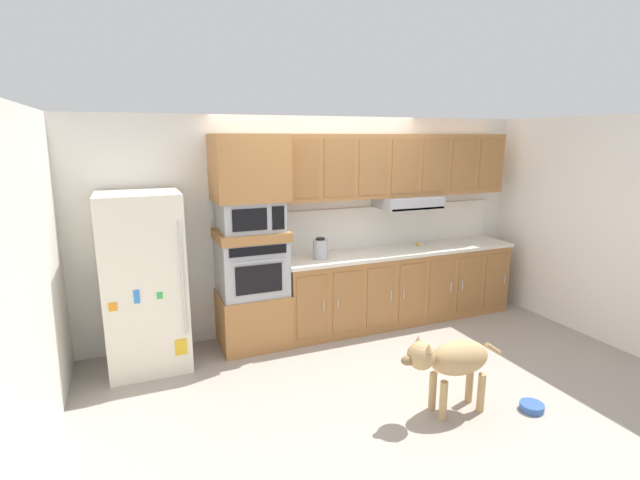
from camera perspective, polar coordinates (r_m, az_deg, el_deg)
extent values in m
plane|color=#9E9389|center=(5.08, 4.56, -14.10)|extent=(9.60, 9.60, 0.00)
cube|color=silver|center=(5.65, -0.32, 2.08)|extent=(6.20, 0.12, 2.50)
cube|color=silver|center=(4.22, -31.38, -3.40)|extent=(0.12, 7.10, 2.50)
cube|color=white|center=(6.42, 27.65, 1.91)|extent=(0.12, 7.10, 2.50)
cube|color=silver|center=(4.92, -20.59, -4.78)|extent=(0.76, 0.70, 1.76)
cylinder|color=silver|center=(4.55, -16.35, -4.52)|extent=(0.02, 0.02, 1.10)
cube|color=green|center=(4.60, -18.92, -6.41)|extent=(0.05, 0.01, 0.06)
cube|color=gold|center=(4.80, -16.55, -12.38)|extent=(0.11, 0.01, 0.16)
cube|color=#337FDB|center=(4.59, -21.42, -6.44)|extent=(0.05, 0.01, 0.13)
cube|color=orange|center=(4.61, -23.90, -7.46)|extent=(0.07, 0.01, 0.08)
cube|color=#A8703D|center=(5.31, -8.11, -9.44)|extent=(0.74, 0.62, 0.60)
cube|color=#A8AAAF|center=(5.12, -8.32, -3.19)|extent=(0.70, 0.58, 0.60)
cube|color=black|center=(4.86, -7.43, -4.76)|extent=(0.49, 0.01, 0.30)
cube|color=black|center=(4.78, -7.53, -1.32)|extent=(0.59, 0.01, 0.09)
cylinder|color=#A8AAAF|center=(4.78, -7.42, -2.61)|extent=(0.56, 0.02, 0.02)
cube|color=#A8703D|center=(5.03, -8.44, 0.64)|extent=(0.74, 0.62, 0.10)
cube|color=#A8AAAF|center=(5.00, -8.52, 3.00)|extent=(0.64, 0.53, 0.32)
cube|color=black|center=(4.72, -8.54, 2.44)|extent=(0.35, 0.01, 0.22)
cube|color=black|center=(4.80, -5.11, 2.69)|extent=(0.13, 0.01, 0.24)
cube|color=#A8703D|center=(4.94, -8.71, 8.73)|extent=(0.74, 0.62, 0.68)
cube|color=#A8703D|center=(5.96, 9.54, -5.58)|extent=(2.99, 0.60, 0.88)
cube|color=#9A6738|center=(5.15, -0.93, -8.15)|extent=(0.36, 0.01, 0.70)
cylinder|color=#BCBCC1|center=(5.18, 0.46, -8.02)|extent=(0.01, 0.01, 0.12)
cube|color=#9A6738|center=(5.31, 3.39, -7.52)|extent=(0.36, 0.01, 0.70)
cylinder|color=#BCBCC1|center=(5.24, 2.19, -7.76)|extent=(0.01, 0.01, 0.12)
cube|color=#9A6738|center=(5.50, 7.43, -6.89)|extent=(0.36, 0.01, 0.70)
cylinder|color=#BCBCC1|center=(5.55, 8.66, -6.74)|extent=(0.01, 0.01, 0.12)
cube|color=#9A6738|center=(5.71, 11.17, -6.27)|extent=(0.36, 0.01, 0.70)
cylinder|color=#BCBCC1|center=(5.63, 10.16, -6.49)|extent=(0.01, 0.01, 0.12)
cube|color=#9A6738|center=(5.95, 14.62, -5.67)|extent=(0.36, 0.01, 0.70)
cylinder|color=#BCBCC1|center=(6.01, 15.68, -5.54)|extent=(0.01, 0.01, 0.12)
cube|color=#9A6738|center=(6.21, 17.78, -5.11)|extent=(0.36, 0.01, 0.70)
cylinder|color=#BCBCC1|center=(6.12, 16.95, -5.31)|extent=(0.01, 0.01, 0.12)
cube|color=#9A6738|center=(6.49, 20.68, -4.57)|extent=(0.36, 0.01, 0.70)
cylinder|color=#BCBCC1|center=(6.56, 21.59, -4.45)|extent=(0.01, 0.01, 0.12)
cube|color=silver|center=(5.84, 9.70, -1.28)|extent=(3.03, 0.64, 0.04)
cube|color=white|center=(6.02, 8.34, 1.82)|extent=(3.03, 0.02, 0.50)
cube|color=#A8703D|center=(5.79, 9.39, 8.95)|extent=(2.99, 0.34, 0.74)
cube|color=#A8AAAF|center=(5.84, 10.64, 4.60)|extent=(0.76, 0.48, 0.14)
cube|color=black|center=(5.67, 11.83, 3.74)|extent=(0.72, 0.04, 0.02)
cube|color=#9A6738|center=(5.07, -2.08, 8.62)|extent=(0.36, 0.01, 0.63)
cube|color=#9A6738|center=(5.23, 2.35, 8.74)|extent=(0.36, 0.01, 0.63)
cube|color=#9A6738|center=(5.42, 6.49, 8.81)|extent=(0.36, 0.01, 0.63)
cube|color=#9A6738|center=(5.64, 10.34, 8.83)|extent=(0.36, 0.01, 0.63)
cube|color=#9A6738|center=(5.88, 13.88, 8.81)|extent=(0.36, 0.01, 0.63)
cube|color=#9A6738|center=(6.14, 17.13, 8.77)|extent=(0.36, 0.01, 0.63)
cube|color=#9A6738|center=(6.42, 20.11, 8.71)|extent=(0.36, 0.01, 0.63)
cylinder|color=yellow|center=(6.07, 11.81, -0.49)|extent=(0.05, 0.10, 0.03)
cylinder|color=silver|center=(6.11, 12.77, -0.45)|extent=(0.04, 0.12, 0.01)
cylinder|color=#A8AAAF|center=(5.28, 0.05, -1.12)|extent=(0.17, 0.17, 0.22)
cylinder|color=black|center=(5.25, 0.05, 0.15)|extent=(0.10, 0.10, 0.02)
ellipsoid|color=tan|center=(4.16, 16.58, -13.56)|extent=(0.54, 0.31, 0.29)
sphere|color=tan|center=(3.94, 12.22, -13.59)|extent=(0.23, 0.23, 0.23)
ellipsoid|color=olive|center=(3.89, 10.72, -14.19)|extent=(0.13, 0.09, 0.08)
cone|color=tan|center=(3.84, 13.10, -12.67)|extent=(0.06, 0.06, 0.07)
cone|color=tan|center=(3.96, 11.86, -11.80)|extent=(0.06, 0.06, 0.07)
cylinder|color=tan|center=(4.34, 20.30, -12.28)|extent=(0.17, 0.05, 0.13)
cylinder|color=tan|center=(4.15, 14.78, -18.39)|extent=(0.06, 0.06, 0.34)
cylinder|color=tan|center=(4.27, 13.55, -17.44)|extent=(0.06, 0.06, 0.34)
cylinder|color=tan|center=(4.35, 19.02, -17.15)|extent=(0.06, 0.06, 0.34)
cylinder|color=tan|center=(4.46, 17.73, -16.30)|extent=(0.06, 0.06, 0.34)
cylinder|color=#3359A5|center=(4.58, 24.38, -18.02)|extent=(0.20, 0.20, 0.06)
cylinder|color=brown|center=(4.58, 24.39, -17.92)|extent=(0.15, 0.15, 0.03)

